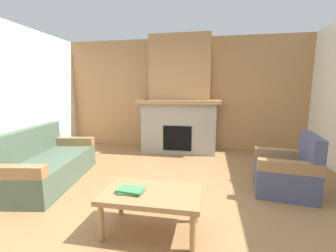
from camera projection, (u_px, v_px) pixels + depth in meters
The scene contains 7 objects.
ground at pixel (153, 202), 2.95m from camera, with size 9.00×9.00×0.00m, color olive.
wall_back_wood_panel at pixel (182, 94), 5.65m from camera, with size 6.00×0.12×2.70m, color #A87A4C.
fireplace at pixel (180, 102), 5.31m from camera, with size 1.90×0.82×2.70m.
couch at pixel (46, 165), 3.55m from camera, with size 1.12×1.91×0.85m.
armchair at pixel (287, 172), 3.19m from camera, with size 0.86×0.86×0.85m.
coffee_table at pixel (152, 197), 2.29m from camera, with size 1.00×0.60×0.43m.
book_stack_near_edge at pixel (131, 190), 2.27m from camera, with size 0.28×0.20×0.04m.
Camera 1 is at (0.69, -2.67, 1.45)m, focal length 24.04 mm.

